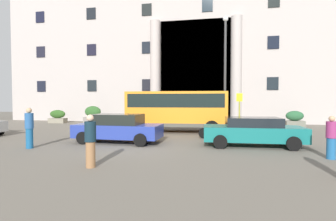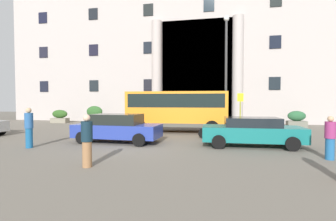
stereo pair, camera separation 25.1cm
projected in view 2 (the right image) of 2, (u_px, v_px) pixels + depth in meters
The scene contains 14 objects.
ground_plane at pixel (135, 146), 11.88m from camera, with size 80.00×64.00×0.12m, color #686157.
office_building_facade at pixel (184, 46), 28.67m from camera, with size 37.59×9.76×17.13m.
orange_minibus at pixel (177, 108), 16.98m from camera, with size 6.83×2.95×2.77m.
bus_stop_sign at pixel (240, 107), 18.24m from camera, with size 0.44×0.08×2.71m.
hedge_planter_entrance_left at pixel (95, 115), 23.61m from camera, with size 1.67×0.72×1.67m.
hedge_planter_east at pixel (60, 117), 24.23m from camera, with size 1.67×0.74×1.28m.
hedge_planter_far_west at pixel (297, 119), 20.11m from camera, with size 1.45×0.83×1.33m.
parked_estate_mid at pixel (118, 128), 12.71m from camera, with size 4.46×2.09×1.46m.
white_taxi_kerbside at pixel (252, 131), 11.56m from camera, with size 4.56×2.05×1.36m.
motorcycle_near_kerb at pixel (216, 130), 14.02m from camera, with size 2.06×0.63×0.89m.
pedestrian_man_red_shirt at pixel (330, 138), 8.91m from camera, with size 0.36×0.36×1.59m.
pedestrian_child_trailing at pixel (87, 141), 7.91m from camera, with size 0.36×0.36×1.70m.
pedestrian_woman_with_bag at pixel (29, 128), 11.18m from camera, with size 0.36×0.36×1.83m.
lamppost_plaza_centre at pixel (226, 64), 18.75m from camera, with size 0.40×0.40×8.57m.
Camera 2 is at (3.88, -11.26, 2.12)m, focal length 26.39 mm.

